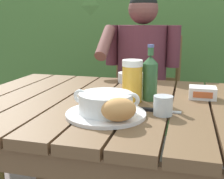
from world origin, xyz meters
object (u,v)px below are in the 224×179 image
soup_bowl (106,102)px  beer_glass (132,81)px  person_eating (140,73)px  table_knife (156,110)px  bread_roll (119,109)px  diner_bowl (131,77)px  chair_near_diner (144,103)px  beer_bottle (150,77)px  water_glass_small (163,105)px  butter_tub (202,93)px  serving_plate (106,114)px

soup_bowl → beer_glass: (0.05, 0.21, 0.04)m
person_eating → table_knife: (0.19, -0.82, 0.01)m
beer_glass → bread_roll: bearing=-87.7°
diner_bowl → chair_near_diner: bearing=90.0°
soup_bowl → beer_bottle: (0.12, 0.24, 0.05)m
water_glass_small → diner_bowl: (-0.22, 0.52, -0.01)m
person_eating → beer_glass: person_eating is taller
beer_glass → beer_bottle: beer_bottle is taller
chair_near_diner → butter_tub: 0.91m
diner_bowl → beer_bottle: bearing=-66.6°
beer_glass → butter_tub: (0.28, 0.12, -0.06)m
serving_plate → butter_tub: (0.33, 0.33, 0.02)m
water_glass_small → beer_bottle: bearing=111.0°
chair_near_diner → beer_glass: size_ratio=5.67×
serving_plate → table_knife: serving_plate is taller
chair_near_diner → butter_tub: (0.36, -0.79, 0.29)m
table_knife → diner_bowl: size_ratio=1.10×
serving_plate → water_glass_small: (0.19, 0.06, 0.03)m
person_eating → beer_bottle: 0.70m
beer_bottle → person_eating: bearing=102.3°
butter_tub → person_eating: bearing=121.5°
person_eating → diner_bowl: bearing=-89.5°
serving_plate → soup_bowl: bearing=-99.5°
chair_near_diner → person_eating: (-0.00, -0.19, 0.25)m
soup_bowl → beer_bottle: 0.28m
table_knife → soup_bowl: bearing=-150.5°
chair_near_diner → bread_roll: size_ratio=7.03×
soup_bowl → diner_bowl: size_ratio=1.72×
person_eating → beer_bottle: bearing=-77.7°
beer_bottle → table_knife: (0.04, -0.15, -0.09)m
serving_plate → butter_tub: 0.47m
beer_bottle → beer_glass: bearing=-152.1°
beer_bottle → table_knife: size_ratio=1.53×
butter_tub → table_knife: size_ratio=0.74×
chair_near_diner → serving_plate: 1.14m
serving_plate → soup_bowl: (-0.00, -0.00, 0.04)m
person_eating → soup_bowl: size_ratio=5.29×
butter_tub → diner_bowl: bearing=144.9°
beer_bottle → soup_bowl: bearing=-115.9°
beer_glass → water_glass_small: beer_glass is taller
table_knife → water_glass_small: bearing=-49.9°
butter_tub → table_knife: bearing=-126.2°
person_eating → table_knife: person_eating is taller
beer_glass → water_glass_small: (0.14, -0.15, -0.05)m
chair_near_diner → serving_plate: chair_near_diner is taller
person_eating → butter_tub: person_eating is taller
beer_bottle → table_knife: 0.18m
serving_plate → bread_roll: 0.11m
bread_roll → beer_bottle: (0.05, 0.32, 0.05)m
bread_roll → water_glass_small: 0.18m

